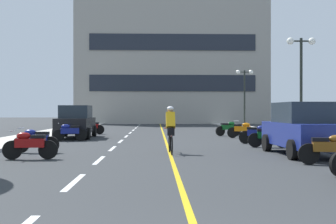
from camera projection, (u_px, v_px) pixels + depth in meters
The scene contains 30 objects.
ground_plane at pixel (160, 137), 24.11m from camera, with size 140.00×140.00×0.00m, color #2D3033.
curb_left at pixel (47, 134), 26.89m from camera, with size 2.40×72.00×0.12m, color #B7B2A8.
curb_right at pixel (271, 133), 27.32m from camera, with size 2.40×72.00×0.12m, color #B7B2A8.
lane_dash_1 at pixel (74, 182), 9.05m from camera, with size 0.14×2.20×0.01m, color silver.
lane_dash_2 at pixel (99, 160), 13.05m from camera, with size 0.14×2.20×0.01m, color silver.
lane_dash_3 at pixel (112, 148), 17.05m from camera, with size 0.14×2.20×0.01m, color silver.
lane_dash_4 at pixel (121, 141), 21.05m from camera, with size 0.14×2.20×0.01m, color silver.
lane_dash_5 at pixel (126, 136), 25.05m from camera, with size 0.14×2.20×0.01m, color silver.
lane_dash_6 at pixel (130, 133), 29.05m from camera, with size 0.14×2.20×0.01m, color silver.
lane_dash_7 at pixel (133, 130), 33.04m from camera, with size 0.14×2.20×0.01m, color silver.
lane_dash_8 at pixel (136, 128), 37.04m from camera, with size 0.14×2.20×0.01m, color silver.
lane_dash_9 at pixel (138, 126), 41.04m from camera, with size 0.14×2.20×0.01m, color silver.
lane_dash_10 at pixel (139, 125), 45.04m from camera, with size 0.14×2.20×0.01m, color silver.
lane_dash_11 at pixel (141, 124), 49.04m from camera, with size 0.14×2.20×0.01m, color silver.
centre_line_yellow at pixel (164, 134), 27.11m from camera, with size 0.12×66.00×0.01m, color gold.
office_building at pixel (172, 59), 51.50m from camera, with size 22.55×6.89×15.55m.
street_lamp_mid at pixel (301, 65), 21.28m from camera, with size 1.46×0.36×5.10m.
street_lamp_far at pixel (245, 85), 36.27m from camera, with size 1.46×0.36×4.90m.
parked_car_near at pixel (303, 128), 14.56m from camera, with size 2.00×4.24×1.82m.
parked_car_mid at pixel (76, 122), 23.61m from camera, with size 2.01×4.24×1.82m.
motorcycle_3 at pixel (330, 148), 11.89m from camera, with size 1.69×0.62×0.92m.
motorcycle_4 at pixel (30, 144), 13.24m from camera, with size 1.70×0.60×0.92m.
motorcycle_5 at pixel (35, 140), 15.26m from camera, with size 1.70×0.60×0.92m.
motorcycle_6 at pixel (269, 136), 17.55m from camera, with size 1.70×0.60×0.92m.
motorcycle_7 at pixel (258, 134), 19.34m from camera, with size 1.64×0.79×0.92m.
motorcycle_8 at pixel (70, 132), 21.11m from camera, with size 1.67×0.69×0.92m.
motorcycle_9 at pixel (243, 130), 23.54m from camera, with size 1.67×0.69×0.92m.
motorcycle_10 at pixel (229, 128), 25.68m from camera, with size 1.64×0.78×0.92m.
motorcycle_11 at pixel (91, 127), 27.41m from camera, with size 1.69×0.60×0.92m.
cyclist_rider at pixel (171, 129), 15.12m from camera, with size 0.42×1.77×1.71m.
Camera 1 is at (-0.26, -3.10, 1.54)m, focal length 45.21 mm.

